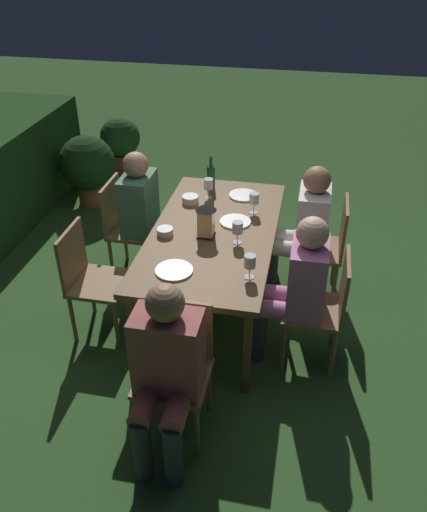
{
  "coord_description": "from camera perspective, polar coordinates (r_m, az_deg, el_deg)",
  "views": [
    {
      "loc": [
        -3.31,
        -0.67,
        2.73
      ],
      "look_at": [
        0.0,
        0.0,
        0.52
      ],
      "focal_mm": 36.84,
      "sensor_mm": 36.0,
      "label": 1
    }
  ],
  "objects": [
    {
      "name": "chair_side_right_a",
      "position": [
        3.97,
        -13.26,
        -2.2
      ],
      "size": [
        0.42,
        0.4,
        0.87
      ],
      "color": "brown",
      "rests_on": "ground"
    },
    {
      "name": "bowl_bread",
      "position": [
        4.31,
        -2.53,
        6.21
      ],
      "size": [
        0.13,
        0.13,
        0.06
      ],
      "color": "silver",
      "rests_on": "dining_table"
    },
    {
      "name": "ground_plane",
      "position": [
        4.34,
        0.0,
        -5.78
      ],
      "size": [
        16.0,
        16.0,
        0.0
      ],
      "primitive_type": "plane",
      "color": "#2D5123"
    },
    {
      "name": "chair_side_left_b",
      "position": [
        4.33,
        12.13,
        1.22
      ],
      "size": [
        0.42,
        0.4,
        0.87
      ],
      "color": "brown",
      "rests_on": "ground"
    },
    {
      "name": "person_in_cream",
      "position": [
        4.25,
        9.74,
        3.24
      ],
      "size": [
        0.38,
        0.47,
        1.15
      ],
      "color": "white",
      "rests_on": "ground"
    },
    {
      "name": "lantern_centerpiece",
      "position": [
        3.78,
        -0.82,
        4.12
      ],
      "size": [
        0.15,
        0.15,
        0.27
      ],
      "color": "black",
      "rests_on": "dining_table"
    },
    {
      "name": "wine_glass_d",
      "position": [
        4.34,
        -0.54,
        7.74
      ],
      "size": [
        0.08,
        0.08,
        0.17
      ],
      "color": "silver",
      "rests_on": "dining_table"
    },
    {
      "name": "person_in_green",
      "position": [
        4.45,
        -7.26,
        4.92
      ],
      "size": [
        0.38,
        0.47,
        1.15
      ],
      "color": "#4C7A5B",
      "rests_on": "ground"
    },
    {
      "name": "plate_c",
      "position": [
        4.02,
        2.38,
        3.74
      ],
      "size": [
        0.24,
        0.24,
        0.01
      ],
      "primitive_type": "cylinder",
      "color": "white",
      "rests_on": "dining_table"
    },
    {
      "name": "potted_plant_by_hedge",
      "position": [
        5.9,
        -13.52,
        9.54
      ],
      "size": [
        0.6,
        0.6,
        0.78
      ],
      "color": "#9E5133",
      "rests_on": "ground"
    },
    {
      "name": "bowl_olives",
      "position": [
        3.87,
        -5.29,
        2.69
      ],
      "size": [
        0.12,
        0.12,
        0.05
      ],
      "color": "silver",
      "rests_on": "dining_table"
    },
    {
      "name": "wine_glass_c",
      "position": [
        3.71,
        2.63,
        3.0
      ],
      "size": [
        0.08,
        0.08,
        0.17
      ],
      "color": "silver",
      "rests_on": "dining_table"
    },
    {
      "name": "plate_b",
      "position": [
        3.47,
        -4.3,
        -1.57
      ],
      "size": [
        0.25,
        0.25,
        0.01
      ],
      "primitive_type": "cylinder",
      "color": "white",
      "rests_on": "dining_table"
    },
    {
      "name": "wine_glass_a",
      "position": [
        3.35,
        3.98,
        -0.68
      ],
      "size": [
        0.08,
        0.08,
        0.17
      ],
      "color": "silver",
      "rests_on": "dining_table"
    },
    {
      "name": "person_in_rust",
      "position": [
        2.95,
        -5.23,
        -12.05
      ],
      "size": [
        0.48,
        0.38,
        1.15
      ],
      "color": "#9E4C47",
      "rests_on": "ground"
    },
    {
      "name": "wine_glass_b",
      "position": [
        4.12,
        4.43,
        6.15
      ],
      "size": [
        0.08,
        0.08,
        0.17
      ],
      "color": "silver",
      "rests_on": "dining_table"
    },
    {
      "name": "chair_side_left_a",
      "position": [
        3.68,
        11.87,
        -5.24
      ],
      "size": [
        0.42,
        0.4,
        0.87
      ],
      "color": "brown",
      "rests_on": "ground"
    },
    {
      "name": "person_in_pink",
      "position": [
        3.58,
        9.03,
        -3.0
      ],
      "size": [
        0.38,
        0.47,
        1.15
      ],
      "color": "#C675A3",
      "rests_on": "ground"
    },
    {
      "name": "plate_a",
      "position": [
        4.42,
        3.26,
        6.6
      ],
      "size": [
        0.24,
        0.24,
        0.01
      ],
      "primitive_type": "cylinder",
      "color": "white",
      "rests_on": "dining_table"
    },
    {
      "name": "dining_table",
      "position": [
        3.94,
        0.0,
        2.05
      ],
      "size": [
        1.77,
        0.91,
        0.75
      ],
      "color": "brown",
      "rests_on": "ground"
    },
    {
      "name": "chair_side_right_b",
      "position": [
        4.59,
        -9.46,
        3.45
      ],
      "size": [
        0.42,
        0.4,
        0.87
      ],
      "color": "brown",
      "rests_on": "ground"
    },
    {
      "name": "green_bottle_on_table",
      "position": [
        4.51,
        -0.27,
        8.63
      ],
      "size": [
        0.07,
        0.07,
        0.29
      ],
      "color": "#144723",
      "rests_on": "dining_table"
    },
    {
      "name": "potted_plant_corner",
      "position": [
        6.65,
        -10.05,
        12.07
      ],
      "size": [
        0.48,
        0.48,
        0.69
      ],
      "color": "brown",
      "rests_on": "ground"
    },
    {
      "name": "chair_head_near",
      "position": [
        3.19,
        -4.12,
        -11.54
      ],
      "size": [
        0.4,
        0.42,
        0.87
      ],
      "color": "brown",
      "rests_on": "ground"
    }
  ]
}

